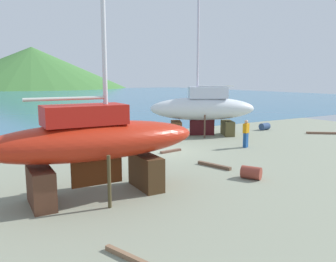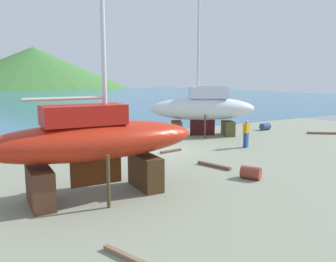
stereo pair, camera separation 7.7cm
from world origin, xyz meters
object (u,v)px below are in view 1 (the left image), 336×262
sailboat_large_starboard (95,141)px  worker (246,133)px  barrel_ochre (251,173)px  barrel_tipped_left (265,126)px  sailboat_mid_port (203,108)px

sailboat_large_starboard → worker: size_ratio=7.85×
barrel_ochre → barrel_tipped_left: bearing=40.5°
sailboat_mid_port → sailboat_large_starboard: size_ratio=1.03×
sailboat_large_starboard → barrel_tipped_left: size_ratio=15.63×
sailboat_mid_port → worker: size_ratio=8.05×
barrel_ochre → barrel_tipped_left: 14.39m
worker → barrel_tipped_left: bearing=-76.6°
worker → barrel_ochre: worker is taller
sailboat_large_starboard → barrel_ochre: size_ratio=16.50×
sailboat_large_starboard → worker: (10.76, 3.58, -1.12)m
sailboat_mid_port → worker: sailboat_mid_port is taller
worker → barrel_ochre: bearing=116.6°
barrel_tipped_left → sailboat_mid_port: bearing=175.0°
sailboat_mid_port → sailboat_large_starboard: bearing=65.6°
barrel_tipped_left → worker: bearing=-145.5°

